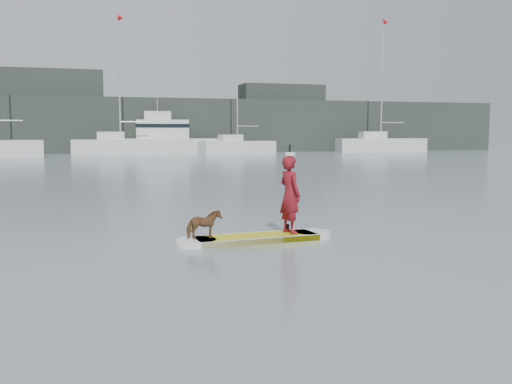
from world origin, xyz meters
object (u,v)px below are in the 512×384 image
object	(u,v)px
paddleboard	(256,238)
sailboat_f	(380,143)
dog	(204,225)
sailboat_e	(237,146)
paddler	(290,195)
sailboat_d	(120,145)
motor_yacht_a	(168,138)

from	to	relation	value
paddleboard	sailboat_f	bearing A→B (deg)	54.31
dog	sailboat_e	bearing A→B (deg)	-26.39
paddler	sailboat_f	distance (m)	54.99
sailboat_f	paddler	bearing A→B (deg)	-112.07
dog	paddleboard	bearing A→B (deg)	-96.59
sailboat_f	sailboat_d	bearing A→B (deg)	-170.76
paddleboard	dog	world-z (taller)	dog
sailboat_e	paddleboard	bearing A→B (deg)	-110.41
dog	sailboat_d	size ratio (longest dim) A/B	0.05
dog	sailboat_f	distance (m)	56.06
sailboat_d	motor_yacht_a	bearing A→B (deg)	28.63
paddleboard	sailboat_d	xyz separation A→B (m)	(-0.29, 47.03, 0.91)
dog	sailboat_f	world-z (taller)	sailboat_f
paddleboard	paddler	world-z (taller)	paddler
paddleboard	sailboat_f	world-z (taller)	sailboat_f
paddleboard	sailboat_f	xyz separation A→B (m)	(28.55, 47.50, 0.94)
motor_yacht_a	sailboat_d	bearing A→B (deg)	-148.94
sailboat_e	sailboat_f	distance (m)	17.06
sailboat_e	sailboat_f	xyz separation A→B (m)	(17.03, 0.95, 0.20)
sailboat_d	motor_yacht_a	xyz separation A→B (m)	(5.04, 2.41, 0.68)
sailboat_d	motor_yacht_a	distance (m)	5.63
paddleboard	sailboat_e	distance (m)	47.96
paddleboard	sailboat_e	xyz separation A→B (m)	(11.51, 46.55, 0.74)
paddler	sailboat_e	xyz separation A→B (m)	(10.77, 46.49, -0.12)
sailboat_d	motor_yacht_a	size ratio (longest dim) A/B	1.36
sailboat_d	sailboat_e	distance (m)	11.82
sailboat_e	sailboat_d	bearing A→B (deg)	171.16
paddler	sailboat_d	size ratio (longest dim) A/B	0.12
paddleboard	sailboat_f	size ratio (longest dim) A/B	0.22
sailboat_e	dog	bearing A→B (deg)	-111.63
paddleboard	motor_yacht_a	size ratio (longest dim) A/B	0.33
paddler	sailboat_d	xyz separation A→B (m)	(-1.04, 46.97, 0.05)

